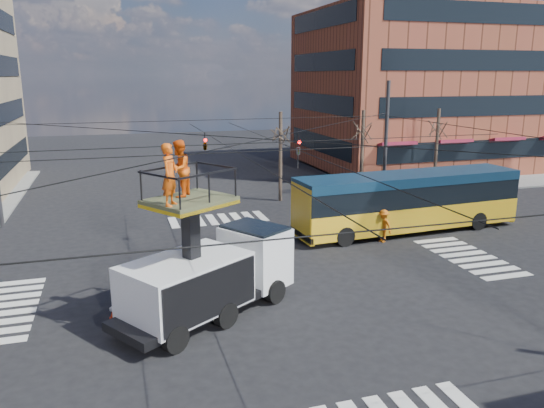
{
  "coord_description": "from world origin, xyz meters",
  "views": [
    {
      "loc": [
        -5.72,
        -20.0,
        8.35
      ],
      "look_at": [
        0.94,
        2.03,
        2.73
      ],
      "focal_mm": 35.0,
      "sensor_mm": 36.0,
      "label": 1
    }
  ],
  "objects": [
    {
      "name": "building_ne",
      "position": [
        21.98,
        23.98,
        7.0
      ],
      "size": [
        20.06,
        16.06,
        14.0
      ],
      "color": "brown",
      "rests_on": "ground"
    },
    {
      "name": "traffic_cone",
      "position": [
        -6.05,
        -2.02,
        0.31
      ],
      "size": [
        0.36,
        0.36,
        0.62
      ],
      "primitive_type": "cone",
      "color": "#FF2E0A",
      "rests_on": "ground"
    },
    {
      "name": "flagger",
      "position": [
        7.21,
        3.24,
        0.86
      ],
      "size": [
        1.03,
        1.28,
        1.73
      ],
      "primitive_type": "imported",
      "rotation": [
        0.0,
        0.0,
        -1.16
      ],
      "color": "#D9620D",
      "rests_on": "ground"
    },
    {
      "name": "tree_b",
      "position": [
        11.0,
        13.5,
        4.63
      ],
      "size": [
        2.0,
        2.0,
        6.0
      ],
      "color": "#382B21",
      "rests_on": "ground"
    },
    {
      "name": "tree_a",
      "position": [
        5.0,
        13.5,
        4.63
      ],
      "size": [
        2.0,
        2.0,
        6.0
      ],
      "color": "#382B21",
      "rests_on": "ground"
    },
    {
      "name": "ground",
      "position": [
        0.0,
        0.0,
        0.0
      ],
      "size": [
        120.0,
        120.0,
        0.0
      ],
      "primitive_type": "plane",
      "color": "black",
      "rests_on": "ground"
    },
    {
      "name": "overhead_network",
      "position": [
        -0.07,
        0.4,
        4.29
      ],
      "size": [
        24.24,
        24.24,
        8.0
      ],
      "color": "#2D2D30",
      "rests_on": "ground"
    },
    {
      "name": "tree_c",
      "position": [
        17.0,
        13.5,
        4.63
      ],
      "size": [
        2.0,
        2.0,
        6.0
      ],
      "color": "#382B21",
      "rests_on": "ground"
    },
    {
      "name": "crosswalks",
      "position": [
        0.0,
        0.0,
        0.01
      ],
      "size": [
        22.4,
        22.4,
        0.02
      ],
      "primitive_type": null,
      "color": "silver",
      "rests_on": "ground"
    },
    {
      "name": "utility_truck",
      "position": [
        -2.75,
        -2.54,
        2.07
      ],
      "size": [
        7.12,
        5.75,
        6.34
      ],
      "rotation": [
        0.0,
        0.0,
        0.58
      ],
      "color": "black",
      "rests_on": "ground"
    },
    {
      "name": "worker_ground",
      "position": [
        -4.8,
        -3.22,
        0.9
      ],
      "size": [
        0.8,
        1.15,
        1.81
      ],
      "primitive_type": "imported",
      "rotation": [
        0.0,
        0.0,
        1.95
      ],
      "color": "#FF5510",
      "rests_on": "ground"
    },
    {
      "name": "city_bus",
      "position": [
        9.45,
        4.64,
        1.73
      ],
      "size": [
        12.91,
        3.42,
        3.2
      ],
      "rotation": [
        0.0,
        0.0,
        0.06
      ],
      "color": "#F2AD16",
      "rests_on": "ground"
    },
    {
      "name": "sidewalk_ne",
      "position": [
        21.0,
        21.0,
        0.06
      ],
      "size": [
        18.0,
        18.0,
        0.12
      ],
      "primitive_type": "cube",
      "color": "slate",
      "rests_on": "ground"
    }
  ]
}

